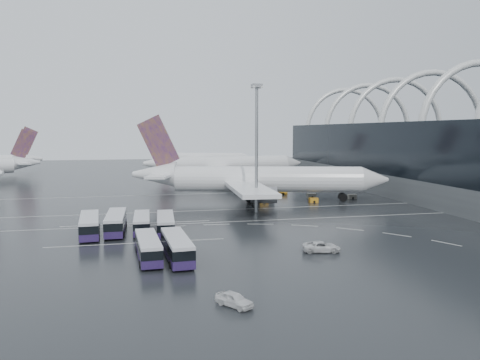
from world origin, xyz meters
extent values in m
plane|color=black|center=(0.00, 0.00, 0.00)|extent=(420.00, 420.00, 0.00)
cube|color=#5D6062|center=(62.00, 20.00, 3.00)|extent=(42.00, 160.00, 6.00)
cube|color=black|center=(62.00, 20.00, 13.00)|extent=(42.00, 160.00, 14.00)
torus|color=silver|center=(58.00, 9.00, 18.00)|extent=(33.80, 1.80, 33.80)
torus|color=silver|center=(58.00, 28.00, 18.00)|extent=(33.80, 1.80, 33.80)
torus|color=silver|center=(58.00, 47.00, 18.00)|extent=(33.80, 1.80, 33.80)
torus|color=silver|center=(58.00, 66.00, 18.00)|extent=(33.80, 1.80, 33.80)
torus|color=silver|center=(58.00, 85.00, 18.00)|extent=(33.80, 1.80, 33.80)
cube|color=beige|center=(0.00, -2.00, 0.01)|extent=(120.00, 0.25, 0.01)
cube|color=beige|center=(0.00, 12.00, 0.01)|extent=(120.00, 0.25, 0.01)
cube|color=beige|center=(0.00, 40.00, 0.01)|extent=(120.00, 0.25, 0.01)
cube|color=beige|center=(-24.00, -16.00, 0.01)|extent=(28.00, 0.25, 0.01)
cube|color=beige|center=(-24.00, 0.00, 0.01)|extent=(28.00, 0.25, 0.01)
cylinder|color=white|center=(8.22, 21.99, 5.65)|extent=(46.42, 17.95, 6.43)
cone|color=white|center=(33.83, 15.28, 5.65)|extent=(8.06, 7.91, 6.43)
cone|color=white|center=(-19.55, 29.25, 6.76)|extent=(12.36, 9.03, 6.43)
cube|color=#391867|center=(-18.47, 28.97, 14.97)|extent=(10.50, 3.35, 13.63)
cube|color=white|center=(-17.40, 28.69, 6.76)|extent=(9.88, 20.57, 0.55)
cube|color=white|center=(0.42, 9.70, 4.99)|extent=(9.04, 28.05, 0.89)
cube|color=white|center=(7.43, 36.52, 4.99)|extent=(19.38, 28.26, 0.89)
cylinder|color=gray|center=(4.62, 12.61, 2.99)|extent=(6.85, 5.19, 3.77)
cylinder|color=gray|center=(9.67, 31.92, 2.99)|extent=(6.85, 5.19, 3.77)
cube|color=black|center=(3.92, 23.11, 1.22)|extent=(14.67, 10.23, 2.44)
cylinder|color=white|center=(9.96, 77.69, 5.42)|extent=(43.30, 11.04, 6.17)
cone|color=white|center=(34.43, 80.52, 5.42)|extent=(7.05, 6.86, 6.17)
cone|color=white|center=(-16.62, 74.63, 6.49)|extent=(11.27, 7.35, 6.17)
cube|color=#391867|center=(-15.56, 74.75, 14.36)|extent=(10.25, 1.81, 13.07)
cube|color=white|center=(-14.51, 74.87, 6.49)|extent=(6.95, 19.56, 0.53)
cube|color=white|center=(7.26, 64.00, 4.79)|extent=(15.53, 27.57, 0.85)
cube|color=white|center=(4.21, 90.41, 4.79)|extent=(9.92, 27.17, 0.85)
cylinder|color=gray|center=(10.00, 68.06, 2.87)|extent=(6.22, 4.26, 3.62)
cylinder|color=gray|center=(7.81, 87.08, 2.87)|extent=(6.22, 4.26, 3.62)
cube|color=black|center=(5.74, 77.20, 1.17)|extent=(13.46, 8.22, 2.34)
cylinder|color=white|center=(9.41, 136.77, 4.53)|extent=(34.67, 14.10, 5.15)
cone|color=white|center=(28.63, 131.50, 4.53)|extent=(6.50, 6.38, 5.15)
cone|color=white|center=(-11.53, 142.51, 5.42)|extent=(9.93, 7.32, 5.15)
cube|color=#391867|center=(-10.67, 142.27, 11.99)|extent=(8.39, 2.78, 10.92)
cube|color=white|center=(-9.82, 142.04, 5.42)|extent=(8.08, 16.48, 0.44)
cube|color=white|center=(3.05, 127.00, 4.00)|extent=(7.50, 22.53, 0.71)
cube|color=white|center=(8.92, 148.41, 4.00)|extent=(15.72, 22.58, 0.71)
cylinder|color=gray|center=(6.44, 129.29, 2.40)|extent=(5.51, 4.20, 3.02)
cylinder|color=gray|center=(10.66, 144.71, 2.40)|extent=(5.51, 4.20, 3.02)
cube|color=black|center=(5.98, 137.71, 0.98)|extent=(11.78, 8.30, 1.95)
cone|color=white|center=(-64.94, 99.51, 5.77)|extent=(10.83, 8.63, 5.49)
cube|color=#391867|center=(-65.81, 99.16, 12.78)|extent=(8.67, 3.94, 11.64)
cube|color=white|center=(-66.69, 98.80, 5.77)|extent=(10.33, 17.39, 0.47)
cone|color=white|center=(-67.59, 116.79, 6.10)|extent=(10.79, 7.32, 5.80)
cube|color=#391867|center=(-68.57, 116.63, 13.49)|extent=(9.60, 2.13, 12.29)
cube|color=white|center=(-69.56, 116.47, 6.10)|extent=(7.31, 18.48, 0.50)
cube|color=#20133D|center=(-31.82, -8.62, 0.93)|extent=(4.06, 13.65, 1.14)
cube|color=black|center=(-31.82, -8.62, 2.17)|extent=(4.09, 13.39, 1.35)
cube|color=silver|center=(-31.82, -8.62, 3.08)|extent=(4.06, 13.65, 0.47)
cylinder|color=black|center=(-30.05, -12.80, 0.52)|extent=(0.44, 1.06, 1.04)
cylinder|color=black|center=(-32.92, -13.03, 0.52)|extent=(0.44, 1.06, 1.04)
cylinder|color=black|center=(-30.73, -4.22, 0.52)|extent=(0.44, 1.06, 1.04)
cylinder|color=black|center=(-33.60, -4.44, 0.52)|extent=(0.44, 1.06, 1.04)
cube|color=#20133D|center=(-27.54, -7.25, 0.94)|extent=(3.31, 13.66, 1.15)
cube|color=black|center=(-27.54, -7.25, 2.20)|extent=(3.37, 13.39, 1.36)
cube|color=silver|center=(-27.54, -7.25, 3.11)|extent=(3.31, 13.66, 0.47)
cylinder|color=black|center=(-26.18, -11.63, 0.52)|extent=(0.39, 1.05, 1.05)
cylinder|color=black|center=(-29.09, -11.57, 0.52)|extent=(0.39, 1.05, 1.05)
cylinder|color=black|center=(-26.00, -2.93, 0.52)|extent=(0.39, 1.05, 1.05)
cylinder|color=black|center=(-28.91, -2.87, 0.52)|extent=(0.39, 1.05, 1.05)
cube|color=#20133D|center=(-23.11, -7.62, 0.83)|extent=(2.91, 12.02, 1.01)
cube|color=black|center=(-23.11, -7.62, 1.93)|extent=(2.95, 11.78, 1.20)
cube|color=silver|center=(-23.11, -7.62, 2.74)|extent=(2.91, 12.02, 0.41)
cylinder|color=black|center=(-21.91, -11.48, 0.46)|extent=(0.34, 0.93, 0.92)
cylinder|color=black|center=(-24.47, -11.43, 0.46)|extent=(0.34, 0.93, 0.92)
cylinder|color=black|center=(-21.75, -3.82, 0.46)|extent=(0.34, 0.93, 0.92)
cylinder|color=black|center=(-24.32, -3.77, 0.46)|extent=(0.34, 0.93, 0.92)
cube|color=#20133D|center=(-19.09, -9.68, 0.87)|extent=(3.35, 12.66, 1.06)
cube|color=black|center=(-19.09, -9.68, 2.03)|extent=(3.39, 12.42, 1.26)
cube|color=silver|center=(-19.09, -9.68, 2.87)|extent=(3.35, 12.66, 0.43)
cylinder|color=black|center=(-17.92, -13.76, 0.48)|extent=(0.38, 0.98, 0.97)
cylinder|color=black|center=(-20.61, -13.64, 0.48)|extent=(0.38, 0.98, 0.97)
cylinder|color=black|center=(-17.57, -5.73, 0.48)|extent=(0.38, 0.98, 0.97)
cylinder|color=black|center=(-20.26, -5.61, 0.48)|extent=(0.38, 0.98, 0.97)
cube|color=#20133D|center=(-22.39, -25.82, 0.86)|extent=(3.57, 12.62, 1.05)
cube|color=black|center=(-22.39, -25.82, 2.01)|extent=(3.61, 12.37, 1.25)
cube|color=silver|center=(-22.39, -25.82, 2.85)|extent=(3.57, 12.62, 0.43)
cylinder|color=black|center=(-20.81, -29.72, 0.48)|extent=(0.40, 0.98, 0.96)
cylinder|color=black|center=(-23.47, -29.89, 0.48)|extent=(0.40, 0.98, 0.96)
cylinder|color=black|center=(-21.32, -21.76, 0.48)|extent=(0.40, 0.98, 0.96)
cylinder|color=black|center=(-23.98, -21.93, 0.48)|extent=(0.40, 0.98, 0.96)
cube|color=#20133D|center=(-18.52, -26.85, 0.91)|extent=(3.74, 13.29, 1.11)
cube|color=black|center=(-18.52, -26.85, 2.12)|extent=(3.79, 13.03, 1.31)
cube|color=silver|center=(-18.52, -26.85, 3.01)|extent=(3.74, 13.29, 0.45)
cylinder|color=black|center=(-16.85, -30.96, 0.51)|extent=(0.42, 1.03, 1.01)
cylinder|color=black|center=(-19.66, -31.13, 0.51)|extent=(0.42, 1.03, 1.01)
cylinder|color=black|center=(-17.38, -22.57, 0.51)|extent=(0.42, 1.03, 1.01)
cylinder|color=black|center=(-20.18, -22.74, 0.51)|extent=(0.42, 1.03, 1.01)
imported|color=silver|center=(2.55, -27.37, 0.77)|extent=(5.93, 3.55, 1.54)
imported|color=silver|center=(-14.27, -45.61, 0.73)|extent=(3.93, 4.46, 1.46)
cylinder|color=gray|center=(1.50, 7.38, 13.48)|extent=(0.67, 0.67, 26.96)
cube|color=gray|center=(1.50, 7.38, 27.25)|extent=(2.12, 2.12, 0.77)
cube|color=silver|center=(1.50, 7.38, 26.96)|extent=(1.93, 1.93, 0.39)
cube|color=orange|center=(18.82, 17.88, 0.58)|extent=(2.14, 1.27, 1.17)
cube|color=slate|center=(21.09, 25.22, 0.63)|extent=(2.30, 1.36, 1.26)
cube|color=orange|center=(6.64, 20.25, 0.61)|extent=(2.23, 1.32, 1.22)
cube|color=slate|center=(31.04, 21.78, 0.59)|extent=(2.17, 1.28, 1.18)
cube|color=orange|center=(15.63, 33.29, 0.66)|extent=(2.43, 1.44, 1.33)
camera|label=1|loc=(-23.41, -90.42, 17.69)|focal=35.00mm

